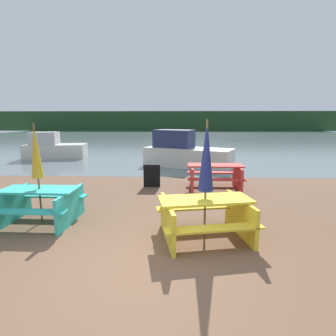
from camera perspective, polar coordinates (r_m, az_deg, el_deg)
ground_plane at (r=4.06m, az=-7.47°, el=-22.65°), size 60.00×60.00×0.00m
water at (r=35.15m, az=1.10°, el=6.79°), size 60.00×50.00×0.00m
far_treeline at (r=55.08m, az=1.48°, el=10.18°), size 80.00×1.60×4.00m
picnic_table_yellow at (r=5.07m, az=8.01°, el=-9.92°), size 1.94×1.68×0.77m
picnic_table_teal at (r=6.36m, az=-26.01°, el=-6.71°), size 1.62×1.40×0.76m
picnic_table_red at (r=8.64m, az=10.12°, el=-1.36°), size 1.79×1.42×0.79m
umbrella_gold at (r=6.14m, az=-26.82°, el=3.18°), size 0.24×0.24×2.15m
umbrella_navy at (r=4.80m, az=8.35°, el=2.56°), size 0.29×0.29×2.22m
boat at (r=12.66m, az=3.68°, el=3.28°), size 4.42×3.09×1.74m
boat_second at (r=16.92m, az=-23.65°, el=3.96°), size 3.56×2.00×1.52m
signboard at (r=8.76m, az=-3.53°, el=-1.71°), size 0.55×0.08×0.75m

